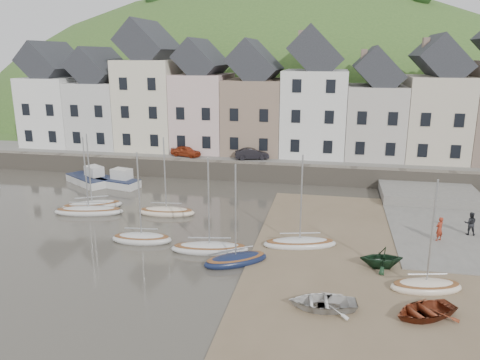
% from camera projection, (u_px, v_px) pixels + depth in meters
% --- Properties ---
extents(ground, '(160.00, 160.00, 0.00)m').
position_uv_depth(ground, '(222.00, 249.00, 30.12)').
color(ground, '#443E35').
rests_on(ground, ground).
extents(quay_land, '(90.00, 30.00, 1.50)m').
position_uv_depth(quay_land, '(280.00, 146.00, 60.21)').
color(quay_land, '#395F26').
rests_on(quay_land, ground).
extents(quay_street, '(70.00, 7.00, 0.10)m').
position_uv_depth(quay_street, '(267.00, 158.00, 49.12)').
color(quay_street, slate).
rests_on(quay_street, quay_land).
extents(seawall, '(70.00, 1.20, 1.80)m').
position_uv_depth(seawall, '(262.00, 172.00, 45.98)').
color(seawall, slate).
rests_on(seawall, ground).
extents(beach, '(18.00, 26.00, 0.06)m').
position_uv_depth(beach, '(400.00, 263.00, 28.01)').
color(beach, brown).
rests_on(beach, ground).
extents(slipway, '(8.00, 18.00, 0.12)m').
position_uv_depth(slipway, '(443.00, 222.00, 34.81)').
color(slipway, slate).
rests_on(slipway, ground).
extents(hillside, '(134.40, 84.00, 84.00)m').
position_uv_depth(hillside, '(269.00, 212.00, 92.54)').
color(hillside, '#395F26').
rests_on(hillside, ground).
extents(townhouse_terrace, '(61.05, 8.00, 13.93)m').
position_uv_depth(townhouse_terrace, '(289.00, 100.00, 50.60)').
color(townhouse_terrace, white).
rests_on(townhouse_terrace, quay_land).
extents(sailboat_0, '(5.59, 2.62, 6.32)m').
position_uv_depth(sailboat_0, '(89.00, 211.00, 36.61)').
color(sailboat_0, silver).
rests_on(sailboat_0, ground).
extents(sailboat_1, '(4.90, 3.58, 6.32)m').
position_uv_depth(sailboat_1, '(92.00, 205.00, 37.96)').
color(sailboat_1, silver).
rests_on(sailboat_1, ground).
extents(sailboat_2, '(4.59, 1.94, 6.32)m').
position_uv_depth(sailboat_2, '(167.00, 211.00, 36.44)').
color(sailboat_2, beige).
rests_on(sailboat_2, ground).
extents(sailboat_3, '(4.19, 1.93, 6.32)m').
position_uv_depth(sailboat_3, '(142.00, 238.00, 31.12)').
color(sailboat_3, silver).
rests_on(sailboat_3, ground).
extents(sailboat_4, '(5.12, 2.31, 6.32)m').
position_uv_depth(sailboat_4, '(210.00, 248.00, 29.57)').
color(sailboat_4, silver).
rests_on(sailboat_4, ground).
extents(sailboat_5, '(4.17, 3.43, 6.32)m').
position_uv_depth(sailboat_5, '(236.00, 259.00, 27.90)').
color(sailboat_5, '#131C3B').
rests_on(sailboat_5, ground).
extents(sailboat_6, '(5.01, 2.61, 6.32)m').
position_uv_depth(sailboat_6, '(300.00, 243.00, 30.34)').
color(sailboat_6, silver).
rests_on(sailboat_6, ground).
extents(sailboat_7, '(4.04, 2.29, 6.32)m').
position_uv_depth(sailboat_7, '(426.00, 286.00, 24.70)').
color(sailboat_7, beige).
rests_on(sailboat_7, ground).
extents(motorboat_0, '(5.27, 4.32, 1.70)m').
position_uv_depth(motorboat_0, '(88.00, 178.00, 45.02)').
color(motorboat_0, silver).
rests_on(motorboat_0, ground).
extents(motorboat_2, '(5.34, 2.90, 1.70)m').
position_uv_depth(motorboat_2, '(116.00, 180.00, 44.17)').
color(motorboat_2, silver).
rests_on(motorboat_2, ground).
extents(rowboat_white, '(3.55, 2.71, 0.68)m').
position_uv_depth(rowboat_white, '(322.00, 302.00, 22.83)').
color(rowboat_white, silver).
rests_on(rowboat_white, beach).
extents(rowboat_green, '(2.83, 2.56, 1.30)m').
position_uv_depth(rowboat_green, '(381.00, 257.00, 27.11)').
color(rowboat_green, '#15311C').
rests_on(rowboat_green, beach).
extents(rowboat_red, '(3.92, 3.64, 0.66)m').
position_uv_depth(rowboat_red, '(424.00, 311.00, 22.09)').
color(rowboat_red, maroon).
rests_on(rowboat_red, beach).
extents(person_red, '(0.71, 0.68, 1.63)m').
position_uv_depth(person_red, '(439.00, 229.00, 30.94)').
color(person_red, maroon).
rests_on(person_red, slipway).
extents(person_dark, '(0.84, 0.69, 1.61)m').
position_uv_depth(person_dark, '(470.00, 223.00, 31.95)').
color(person_dark, black).
rests_on(person_dark, slipway).
extents(car_left, '(3.55, 2.22, 1.13)m').
position_uv_depth(car_left, '(186.00, 151.00, 49.66)').
color(car_left, '#9B3316').
rests_on(car_left, quay_street).
extents(car_right, '(3.68, 2.12, 1.15)m').
position_uv_depth(car_right, '(252.00, 154.00, 48.29)').
color(car_right, black).
rests_on(car_right, quay_street).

